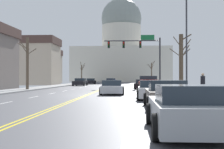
{
  "coord_description": "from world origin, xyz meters",
  "views": [
    {
      "loc": [
        3.66,
        -25.47,
        1.44
      ],
      "look_at": [
        -0.46,
        38.87,
        2.06
      ],
      "focal_mm": 49.52,
      "sensor_mm": 36.0,
      "label": 1
    }
  ],
  "objects": [
    {
      "name": "flank_building_02",
      "position": [
        -18.36,
        49.05,
        4.24
      ],
      "size": [
        8.33,
        9.58,
        8.39
      ],
      "color": "#B2A38E",
      "rests_on": "ground"
    },
    {
      "name": "ground",
      "position": [
        0.0,
        -0.0,
        0.02
      ],
      "size": [
        20.0,
        180.0,
        0.2
      ],
      "color": "#4D4D52"
    },
    {
      "name": "bare_tree_01",
      "position": [
        -7.83,
        7.83,
        3.13
      ],
      "size": [
        1.72,
        2.12,
        5.73
      ],
      "color": "brown",
      "rests_on": "ground"
    },
    {
      "name": "sedan_oncoming_03",
      "position": [
        -1.58,
        57.95,
        0.58
      ],
      "size": [
        1.97,
        4.54,
        1.21
      ],
      "color": "navy",
      "rests_on": "ground"
    },
    {
      "name": "pickup_truck_near_01",
      "position": [
        5.45,
        7.97,
        0.73
      ],
      "size": [
        2.28,
        5.45,
        1.61
      ],
      "color": "maroon",
      "rests_on": "ground"
    },
    {
      "name": "street_lamp_right",
      "position": [
        7.92,
        0.41,
        4.96
      ],
      "size": [
        2.26,
        0.24,
        8.17
      ],
      "color": "#333338",
      "rests_on": "ground"
    },
    {
      "name": "bicycle_parked",
      "position": [
        8.42,
        -3.14,
        0.49
      ],
      "size": [
        0.12,
        1.77,
        0.85
      ],
      "color": "black",
      "rests_on": "ground"
    },
    {
      "name": "signal_gantry",
      "position": [
        4.85,
        17.95,
        5.39
      ],
      "size": [
        7.91,
        0.41,
        7.27
      ],
      "color": "#28282D",
      "rests_on": "ground"
    },
    {
      "name": "sedan_oncoming_00",
      "position": [
        -5.34,
        27.94,
        0.6
      ],
      "size": [
        2.23,
        4.6,
        1.3
      ],
      "color": "black",
      "rests_on": "ground"
    },
    {
      "name": "sedan_near_04",
      "position": [
        5.3,
        -10.82,
        0.6
      ],
      "size": [
        2.04,
        4.47,
        1.31
      ],
      "color": "#6B6056",
      "rests_on": "ground"
    },
    {
      "name": "sedan_oncoming_02",
      "position": [
        -1.67,
        49.4,
        0.58
      ],
      "size": [
        2.09,
        4.27,
        1.25
      ],
      "color": "navy",
      "rests_on": "ground"
    },
    {
      "name": "pedestrian_00",
      "position": [
        9.01,
        -1.84,
        1.04
      ],
      "size": [
        0.35,
        0.34,
        1.63
      ],
      "color": "#4C4238",
      "rests_on": "ground"
    },
    {
      "name": "sedan_near_00",
      "position": [
        4.97,
        13.52,
        0.57
      ],
      "size": [
        2.08,
        4.58,
        1.2
      ],
      "color": "black",
      "rests_on": "ground"
    },
    {
      "name": "sedan_near_05",
      "position": [
        5.12,
        -17.28,
        0.59
      ],
      "size": [
        2.03,
        4.21,
        1.25
      ],
      "color": "#9EA3A8",
      "rests_on": "ground"
    },
    {
      "name": "sedan_near_03",
      "position": [
        4.96,
        -4.96,
        0.59
      ],
      "size": [
        2.0,
        4.32,
        1.25
      ],
      "color": "silver",
      "rests_on": "ground"
    },
    {
      "name": "bare_tree_03",
      "position": [
        -8.54,
        49.15,
        2.63
      ],
      "size": [
        1.43,
        1.1,
        5.19
      ],
      "color": "brown",
      "rests_on": "ground"
    },
    {
      "name": "bare_tree_00",
      "position": [
        8.33,
        47.6,
        2.85
      ],
      "size": [
        2.11,
        2.36,
        5.29
      ],
      "color": "brown",
      "rests_on": "ground"
    },
    {
      "name": "bare_tree_02",
      "position": [
        8.33,
        3.93,
        2.95
      ],
      "size": [
        2.05,
        1.57,
        5.38
      ],
      "color": "#4C3D2D",
      "rests_on": "ground"
    },
    {
      "name": "sedan_oncoming_01",
      "position": [
        -5.26,
        41.35,
        0.57
      ],
      "size": [
        2.08,
        4.36,
        1.23
      ],
      "color": "black",
      "rests_on": "ground"
    },
    {
      "name": "sedan_near_02",
      "position": [
        1.98,
        0.88,
        0.57
      ],
      "size": [
        2.14,
        4.73,
        1.21
      ],
      "color": "silver",
      "rests_on": "ground"
    },
    {
      "name": "flank_building_00",
      "position": [
        -16.35,
        32.91,
        4.6
      ],
      "size": [
        11.52,
        7.72,
        9.11
      ],
      "color": "#B2A38E",
      "rests_on": "ground"
    },
    {
      "name": "capitol_building",
      "position": [
        0.0,
        83.77,
        11.24
      ],
      "size": [
        33.67,
        18.43,
        31.89
      ],
      "color": "beige",
      "rests_on": "ground"
    }
  ]
}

